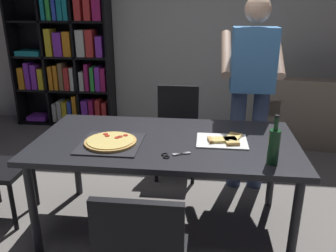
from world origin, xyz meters
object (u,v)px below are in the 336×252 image
Objects in this scene: pepperoni_pizza_on_tray at (111,142)px; wine_bottle at (274,146)px; person_serving_pizza at (251,85)px; kitchen_scissors at (171,155)px; couch at (334,120)px; dining_table at (166,147)px; bookshelf at (67,59)px; chair_far_side at (177,125)px.

pepperoni_pizza_on_tray is 1.35× the size of wine_bottle.
person_serving_pizza is 1.40m from pepperoni_pizza_on_tray.
kitchen_scissors is (-0.64, 0.04, -0.11)m from wine_bottle.
wine_bottle reaches higher than couch.
couch reaches higher than dining_table.
couch is at bearing 51.18° from kitchen_scissors.
bookshelf is at bearing 125.44° from dining_table.
couch is 3.14m from pepperoni_pizza_on_tray.
pepperoni_pizza_on_tray is (-0.38, -0.14, 0.08)m from dining_table.
couch is 1.02× the size of person_serving_pizza.
chair_far_side reaches higher than couch.
pepperoni_pizza_on_tray is at bearing -108.66° from chair_far_side.
dining_table is at bearing -132.00° from person_serving_pizza.
chair_far_side is 1.20m from pepperoni_pizza_on_tray.
person_serving_pizza reaches higher than dining_table.
couch is 9.06× the size of kitchen_scissors.
wine_bottle is at bearing -48.37° from bookshelf.
wine_bottle reaches higher than kitchen_scissors.
dining_table is at bearing -90.00° from chair_far_side.
pepperoni_pizza_on_tray is (1.31, -2.51, -0.17)m from bookshelf.
dining_table is 6.01× the size of wine_bottle.
person_serving_pizza is 8.86× the size of kitchen_scissors.
pepperoni_pizza_on_tray is at bearing -62.37° from bookshelf.
kitchen_scissors is at bearing -86.82° from chair_far_side.
wine_bottle is (-1.19, -2.31, 0.57)m from couch.
couch is (1.89, 1.01, -0.21)m from chair_far_side.
couch is at bearing 62.79° from wine_bottle.
person_serving_pizza is 4.10× the size of pepperoni_pizza_on_tray.
dining_table is 9.62× the size of kitchen_scissors.
dining_table is 2.92m from bookshelf.
couch is at bearing 46.40° from dining_table.
chair_far_side reaches higher than kitchen_scissors.
wine_bottle is (1.08, -0.19, 0.10)m from pepperoni_pizza_on_tray.
pepperoni_pizza_on_tray is 0.47m from kitchen_scissors.
couch is (1.89, 1.99, -0.38)m from dining_table.
bookshelf reaches higher than pepperoni_pizza_on_tray.
dining_table is 1.09× the size of person_serving_pizza.
bookshelf is (-1.69, 1.40, 0.42)m from chair_far_side.
person_serving_pizza is at bearing -134.55° from couch.
chair_far_side is at bearing 162.07° from person_serving_pizza.
person_serving_pizza is 1.23m from kitchen_scissors.
kitchen_scissors is (0.07, -1.25, 0.24)m from chair_far_side.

